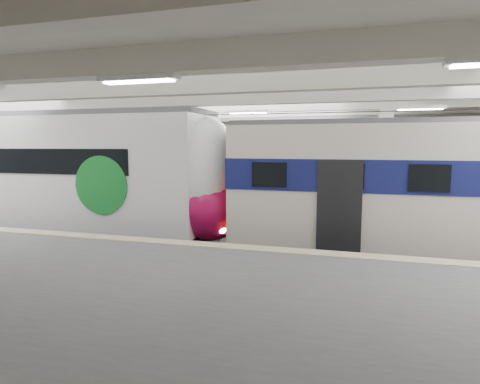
% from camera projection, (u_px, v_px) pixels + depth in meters
% --- Properties ---
extents(station_hall, '(36.00, 24.00, 5.75)m').
position_uv_depth(station_hall, '(215.00, 161.00, 11.76)').
color(station_hall, black).
rests_on(station_hall, ground).
extents(modern_emu, '(15.42, 3.18, 4.90)m').
position_uv_depth(modern_emu, '(69.00, 179.00, 15.31)').
color(modern_emu, white).
rests_on(modern_emu, ground).
extents(older_rer, '(13.48, 2.98, 4.44)m').
position_uv_depth(older_rer, '(458.00, 192.00, 11.65)').
color(older_rer, silver).
rests_on(older_rer, ground).
extents(far_train, '(12.81, 2.67, 4.13)m').
position_uv_depth(far_train, '(216.00, 177.00, 19.50)').
color(far_train, white).
rests_on(far_train, ground).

